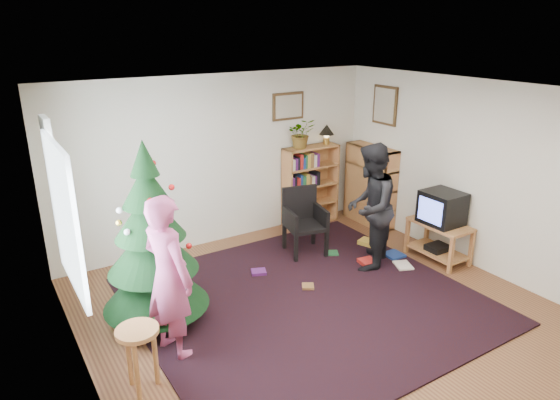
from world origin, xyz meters
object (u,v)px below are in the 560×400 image
table_lamp (327,131)px  bookshelf_right (370,184)px  person_by_chair (370,207)px  picture_right (385,105)px  bookshelf_back (310,185)px  tv_stand (439,238)px  christmas_tree (152,251)px  stool (138,343)px  picture_back (288,106)px  armchair (301,218)px  crt_tv (442,208)px  potted_plant (301,133)px  person_standing (168,277)px

table_lamp → bookshelf_right: bearing=-43.9°
person_by_chair → table_lamp: person_by_chair is taller
picture_right → bookshelf_back: picture_right is taller
tv_stand → person_by_chair: size_ratio=0.49×
christmas_tree → bookshelf_right: 4.11m
stool → tv_stand: bearing=5.3°
table_lamp → picture_back: bearing=168.4°
bookshelf_back → armchair: (-0.76, -0.84, -0.15)m
picture_right → christmas_tree: 4.36m
picture_back → tv_stand: 2.96m
crt_tv → potted_plant: size_ratio=1.10×
picture_right → bookshelf_back: 1.72m
tv_stand → bookshelf_back: bearing=108.9°
bookshelf_right → tv_stand: 1.62m
armchair → stool: 3.32m
picture_back → potted_plant: picture_back is taller
bookshelf_back → tv_stand: bearing=-71.1°
crt_tv → stool: crt_tv is taller
picture_back → stool: bearing=-141.3°
bookshelf_right → person_by_chair: size_ratio=0.76×
bookshelf_back → potted_plant: size_ratio=2.77×
crt_tv → table_lamp: table_lamp is taller
armchair → person_standing: person_standing is taller
person_standing → table_lamp: bearing=-76.8°
tv_stand → potted_plant: (-0.91, 2.09, 1.21)m
person_standing → armchair: bearing=-80.4°
stool → potted_plant: (3.44, 2.49, 1.04)m
picture_back → picture_right: size_ratio=0.92×
person_by_chair → potted_plant: 1.84m
picture_right → stool: bearing=-157.5°
picture_back → bookshelf_right: size_ratio=0.42×
picture_back → christmas_tree: picture_back is taller
bookshelf_right → potted_plant: (-1.03, 0.52, 0.87)m
crt_tv → person_standing: size_ratio=0.31×
picture_back → crt_tv: picture_back is taller
picture_back → potted_plant: 0.46m
picture_right → christmas_tree: bearing=-167.3°
bookshelf_right → table_lamp: (-0.53, 0.52, 0.85)m
stool → person_by_chair: size_ratio=0.37×
picture_back → picture_right: (1.33, -0.73, 0.00)m
bookshelf_right → person_standing: person_standing is taller
picture_back → person_by_chair: (0.09, -1.85, -1.09)m
christmas_tree → crt_tv: (3.86, -0.57, -0.09)m
potted_plant → christmas_tree: bearing=-152.8°
armchair → crt_tv: bearing=-27.9°
picture_right → potted_plant: size_ratio=1.28×
bookshelf_back → person_standing: person_standing is taller
picture_back → crt_tv: 2.73m
crt_tv → armchair: bearing=139.6°
bookshelf_right → tv_stand: size_ratio=1.54×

